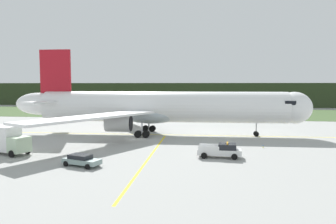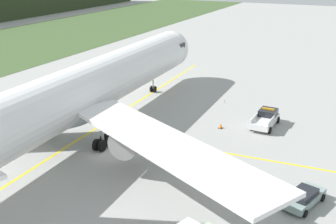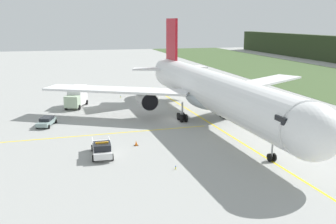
# 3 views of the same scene
# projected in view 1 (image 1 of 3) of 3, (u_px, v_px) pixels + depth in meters

# --- Properties ---
(ground) EXTENTS (320.00, 320.00, 0.00)m
(ground) POSITION_uv_depth(u_px,v_px,m) (136.00, 139.00, 55.19)
(ground) COLOR #9C9D99
(grass_verge) EXTENTS (320.00, 38.75, 0.04)m
(grass_verge) POSITION_uv_depth(u_px,v_px,m) (174.00, 113.00, 105.81)
(grass_verge) COLOR #3E562D
(grass_verge) RESTS_ON ground
(distant_tree_line) EXTENTS (288.00, 4.43, 9.76)m
(distant_tree_line) POSITION_uv_depth(u_px,v_px,m) (183.00, 95.00, 136.42)
(distant_tree_line) COLOR #29371E
(distant_tree_line) RESTS_ON ground
(taxiway_centerline_main) EXTENTS (70.29, 2.93, 0.01)m
(taxiway_centerline_main) POSITION_uv_depth(u_px,v_px,m) (163.00, 135.00, 59.62)
(taxiway_centerline_main) COLOR yellow
(taxiway_centerline_main) RESTS_ON ground
(taxiway_centerline_spur) EXTENTS (1.57, 33.92, 0.01)m
(taxiway_centerline_spur) POSITION_uv_depth(u_px,v_px,m) (150.00, 157.00, 41.36)
(taxiway_centerline_spur) COLOR yellow
(taxiway_centerline_spur) RESTS_ON ground
(airliner) EXTENTS (54.38, 48.40, 15.64)m
(airliner) POSITION_uv_depth(u_px,v_px,m) (159.00, 107.00, 59.27)
(airliner) COLOR white
(airliner) RESTS_ON ground
(ops_pickup_truck) EXTENTS (5.51, 2.51, 1.94)m
(ops_pickup_truck) POSITION_uv_depth(u_px,v_px,m) (221.00, 150.00, 40.99)
(ops_pickup_truck) COLOR silver
(ops_pickup_truck) RESTS_ON ground
(catering_truck) EXTENTS (6.60, 4.40, 3.84)m
(catering_truck) POSITION_uv_depth(u_px,v_px,m) (7.00, 140.00, 43.10)
(catering_truck) COLOR #B1CAA8
(catering_truck) RESTS_ON ground
(staff_car) EXTENTS (4.73, 2.97, 1.30)m
(staff_car) POSITION_uv_depth(u_px,v_px,m) (81.00, 160.00, 36.70)
(staff_car) COLOR gray
(staff_car) RESTS_ON ground
(apron_cone) EXTENTS (0.49, 0.49, 0.62)m
(apron_cone) POSITION_uv_depth(u_px,v_px,m) (200.00, 148.00, 45.88)
(apron_cone) COLOR black
(apron_cone) RESTS_ON ground
(taxiway_edge_light_east) EXTENTS (0.12, 0.12, 0.40)m
(taxiway_edge_light_east) POSITION_uv_depth(u_px,v_px,m) (263.00, 147.00, 47.10)
(taxiway_edge_light_east) COLOR yellow
(taxiway_edge_light_east) RESTS_ON ground
(taxiway_edge_light_west) EXTENTS (0.12, 0.12, 0.48)m
(taxiway_edge_light_west) POSITION_uv_depth(u_px,v_px,m) (5.00, 139.00, 52.91)
(taxiway_edge_light_west) COLOR yellow
(taxiway_edge_light_west) RESTS_ON ground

